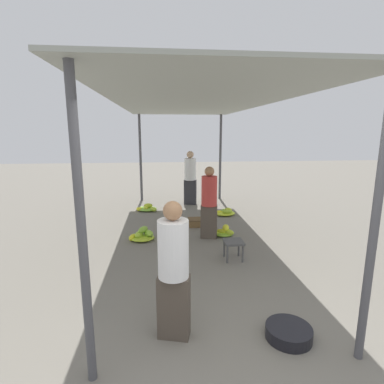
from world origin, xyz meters
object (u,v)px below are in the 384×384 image
Objects in this scene: shopper_walking_mid at (190,177)px; banana_pile_left_0 at (142,236)px; vendor_foreground at (173,269)px; stool at (233,244)px; shopper_walking_far at (209,202)px; banana_pile_right_0 at (224,212)px; banana_pile_right_2 at (223,232)px; basin_black at (289,333)px; banana_pile_right_1 at (209,199)px; banana_pile_left_1 at (147,209)px; crate_near at (196,222)px.

banana_pile_left_0 is at bearing -113.44° from shopper_walking_mid.
shopper_walking_mid reaches higher than vendor_foreground.
stool is 0.23× the size of shopper_walking_far.
banana_pile_right_0 is at bearing 38.99° from banana_pile_left_0.
banana_pile_right_2 is (1.77, 0.06, -0.00)m from banana_pile_left_0.
banana_pile_right_2 is at bearing 90.79° from basin_black.
banana_pile_left_0 is (-0.55, 3.10, -0.72)m from vendor_foreground.
basin_black is (1.26, -0.17, -0.74)m from vendor_foreground.
banana_pile_right_1 is (-0.19, 1.50, 0.03)m from banana_pile_right_0.
banana_pile_right_0 reaches higher than basin_black.
shopper_walking_far is at bearing -0.48° from banana_pile_left_0.
basin_black is 6.51m from banana_pile_right_1.
banana_pile_left_1 is at bearing 127.42° from banana_pile_right_2.
stool is at bearing -98.86° from banana_pile_right_0.
shopper_walking_mid is 3.07m from shopper_walking_far.
banana_pile_right_1 reaches higher than basin_black.
shopper_walking_far reaches higher than banana_pile_right_0.
vendor_foreground reaches higher than stool.
banana_pile_left_1 reaches higher than banana_pile_right_0.
banana_pile_right_2 is (1.77, -2.31, 0.03)m from banana_pile_left_1.
banana_pile_right_2 is 0.79m from shopper_walking_far.
shopper_walking_far is (1.43, -0.01, 0.71)m from banana_pile_left_0.
crate_near is (-0.56, 4.12, 0.02)m from basin_black.
basin_black is 5.92m from banana_pile_left_1.
banana_pile_left_1 reaches higher than crate_near.
banana_pile_right_0 reaches higher than crate_near.
crate_near is (-0.51, 0.80, -0.00)m from banana_pile_right_2.
stool reaches higher than banana_pile_right_2.
banana_pile_left_0 is 0.97× the size of banana_pile_right_0.
basin_black is at bearing -86.69° from stool.
shopper_walking_mid is at bearing 66.56° from banana_pile_left_0.
vendor_foreground reaches higher than banana_pile_left_1.
banana_pile_right_1 is 0.29× the size of shopper_walking_mid.
stool is 2.94m from banana_pile_right_0.
shopper_walking_far reaches higher than banana_pile_left_0.
banana_pile_right_1 reaches higher than banana_pile_right_2.
banana_pile_left_0 is at bearing -178.05° from banana_pile_right_2.
stool is at bearing -64.39° from banana_pile_left_1.
shopper_walking_far is at bearing -112.18° from banana_pile_right_0.
vendor_foreground reaches higher than banana_pile_right_2.
crate_near is at bearing -135.29° from banana_pile_right_0.
shopper_walking_far reaches higher than banana_pile_right_1.
banana_pile_right_0 is 1.52m from banana_pile_right_1.
banana_pile_right_2 reaches higher than basin_black.
shopper_walking_mid is at bearing 88.20° from crate_near.
basin_black is 0.77× the size of banana_pile_left_1.
banana_pile_left_1 is 1.69m from shopper_walking_mid.
banana_pile_left_1 is 1.11× the size of banana_pile_right_0.
banana_pile_right_0 is at bearing 67.82° from shopper_walking_far.
banana_pile_right_0 is at bearing 44.71° from crate_near.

